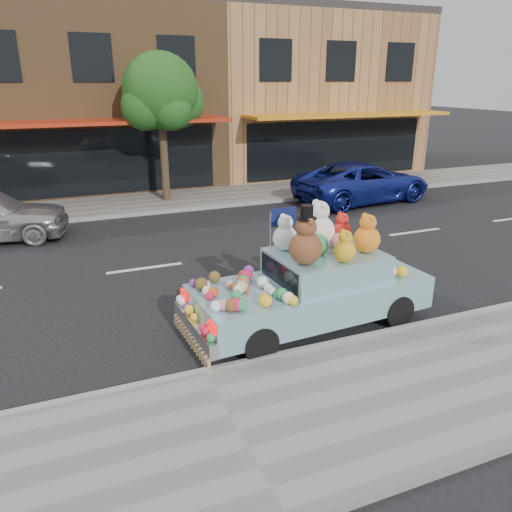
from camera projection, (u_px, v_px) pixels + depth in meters
name	position (u px, v px, depth m)	size (l,w,h in m)	color
ground	(145.00, 268.00, 11.98)	(120.00, 120.00, 0.00)	black
near_sidewalk	(239.00, 434.00, 6.28)	(60.00, 3.00, 0.12)	gray
far_sidewalk	(111.00, 206.00, 17.63)	(60.00, 3.00, 0.12)	gray
near_kerb	(205.00, 373.00, 7.59)	(60.00, 0.12, 0.13)	gray
far_kerb	(117.00, 216.00, 16.32)	(60.00, 0.12, 0.13)	gray
storefront_mid	(87.00, 95.00, 21.20)	(10.00, 9.80, 7.30)	brown
storefront_right	(297.00, 93.00, 24.77)	(10.00, 9.80, 7.30)	#AC7948
street_tree	(161.00, 98.00, 17.18)	(3.00, 2.70, 5.22)	#38281C
car_blue	(363.00, 182.00, 18.32)	(2.41, 5.22, 1.45)	navy
art_car	(312.00, 283.00, 9.03)	(4.58, 2.00, 2.37)	black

